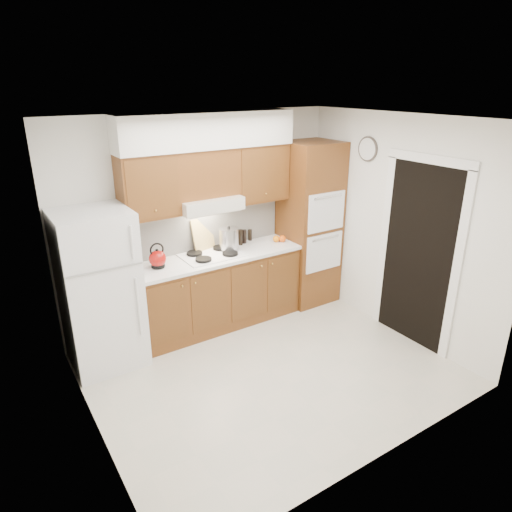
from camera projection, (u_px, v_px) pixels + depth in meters
The scene contains 26 objects.
floor at pixel (270, 370), 4.93m from camera, with size 3.60×3.60×0.00m, color beige.
ceiling at pixel (273, 120), 3.99m from camera, with size 3.60×3.60×0.00m, color white.
wall_back at pixel (202, 221), 5.63m from camera, with size 3.60×0.02×2.60m, color white.
wall_left at pixel (82, 304), 3.55m from camera, with size 0.02×3.00×2.60m, color white.
wall_right at pixel (397, 228), 5.38m from camera, with size 0.02×3.00×2.60m, color white.
fridge at pixel (100, 290), 4.80m from camera, with size 0.75×0.72×1.72m, color white.
base_cabinets at pixel (218, 291), 5.72m from camera, with size 2.11×0.60×0.90m, color brown.
countertop at pixel (217, 257), 5.54m from camera, with size 2.13×0.62×0.04m, color white.
backsplash at pixel (205, 227), 5.66m from camera, with size 2.11×0.03×0.56m, color white.
oven_cabinet at pixel (309, 224), 6.18m from camera, with size 0.70×0.65×2.20m, color brown.
upper_cab_left at pixel (148, 186), 4.94m from camera, with size 0.63×0.33×0.70m, color brown.
upper_cab_right at pixel (258, 173), 5.67m from camera, with size 0.73×0.33×0.70m, color brown.
range_hood at pixel (208, 203), 5.35m from camera, with size 0.75×0.45×0.15m, color silver.
upper_cab_over_hood at pixel (204, 173), 5.27m from camera, with size 0.75×0.33×0.55m, color brown.
soffit at pixel (207, 130), 5.11m from camera, with size 2.13×0.36×0.40m, color silver.
cooktop at pixel (212, 255), 5.52m from camera, with size 0.74×0.50×0.01m, color white.
doorway at pixel (418, 257), 5.19m from camera, with size 0.02×0.90×2.10m, color black.
wall_clock at pixel (368, 149), 5.49m from camera, with size 0.30×0.30×0.02m, color #3F3833.
kettle at pixel (158, 259), 5.13m from camera, with size 0.19×0.19×0.19m, color #970E0B.
cutting_board at pixel (203, 235), 5.64m from camera, with size 0.31×0.02×0.41m, color tan.
stock_pot at pixel (229, 239), 5.63m from camera, with size 0.24×0.24×0.25m, color #ACABB0.
condiment_a at pixel (240, 237), 5.85m from camera, with size 0.06×0.06×0.20m, color black.
condiment_b at pixel (244, 236), 5.92m from camera, with size 0.06×0.06×0.18m, color black.
condiment_c at pixel (250, 235), 6.03m from camera, with size 0.05×0.05×0.15m, color black.
orange_near at pixel (282, 239), 5.97m from camera, with size 0.09×0.09×0.09m, color orange.
orange_far at pixel (276, 239), 5.97m from camera, with size 0.09×0.09×0.09m, color orange.
Camera 1 is at (-2.39, -3.40, 2.92)m, focal length 32.00 mm.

